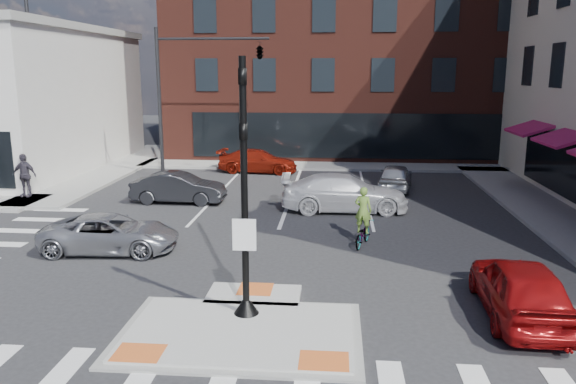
# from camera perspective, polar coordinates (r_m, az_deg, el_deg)

# --- Properties ---
(ground) EXTENTS (120.00, 120.00, 0.00)m
(ground) POSITION_cam_1_polar(r_m,az_deg,el_deg) (13.43, -4.51, -13.32)
(ground) COLOR #28282B
(ground) RESTS_ON ground
(refuge_island) EXTENTS (5.40, 4.65, 0.13)m
(refuge_island) POSITION_cam_1_polar(r_m,az_deg,el_deg) (13.18, -4.70, -13.60)
(refuge_island) COLOR gray
(refuge_island) RESTS_ON ground
(sidewalk_e) EXTENTS (3.00, 24.00, 0.15)m
(sidewalk_e) POSITION_cam_1_polar(r_m,az_deg,el_deg) (24.30, 25.87, -2.59)
(sidewalk_e) COLOR gray
(sidewalk_e) RESTS_ON ground
(sidewalk_n) EXTENTS (26.00, 3.00, 0.15)m
(sidewalk_n) POSITION_cam_1_polar(r_m,az_deg,el_deg) (34.43, 6.43, 2.65)
(sidewalk_n) COLOR gray
(sidewalk_n) RESTS_ON ground
(building_n) EXTENTS (24.40, 18.40, 15.50)m
(building_n) POSITION_cam_1_polar(r_m,az_deg,el_deg) (43.99, 6.36, 14.83)
(building_n) COLOR #4D2018
(building_n) RESTS_ON ground
(building_far_left) EXTENTS (10.00, 12.00, 10.00)m
(building_far_left) POSITION_cam_1_polar(r_m,az_deg,el_deg) (64.23, -0.50, 11.58)
(building_far_left) COLOR slate
(building_far_left) RESTS_ON ground
(building_far_right) EXTENTS (12.00, 12.00, 12.00)m
(building_far_right) POSITION_cam_1_polar(r_m,az_deg,el_deg) (66.30, 11.19, 12.24)
(building_far_right) COLOR brown
(building_far_right) RESTS_ON ground
(signal_pole) EXTENTS (0.60, 0.60, 5.98)m
(signal_pole) POSITION_cam_1_polar(r_m,az_deg,el_deg) (12.97, -4.40, -3.13)
(signal_pole) COLOR black
(signal_pole) RESTS_ON refuge_island
(mast_arm_signal) EXTENTS (6.10, 2.24, 8.00)m
(mast_arm_signal) POSITION_cam_1_polar(r_m,az_deg,el_deg) (30.45, -5.69, 13.01)
(mast_arm_signal) COLOR black
(mast_arm_signal) RESTS_ON ground
(silver_suv) EXTENTS (4.49, 2.28, 1.21)m
(silver_suv) POSITION_cam_1_polar(r_m,az_deg,el_deg) (19.15, -17.59, -4.03)
(silver_suv) COLOR #A8A9AF
(silver_suv) RESTS_ON ground
(red_sedan) EXTENTS (1.90, 4.38, 1.47)m
(red_sedan) POSITION_cam_1_polar(r_m,az_deg,el_deg) (14.61, 22.52, -8.97)
(red_sedan) COLOR maroon
(red_sedan) RESTS_ON ground
(white_pickup) EXTENTS (5.38, 2.41, 1.53)m
(white_pickup) POSITION_cam_1_polar(r_m,az_deg,el_deg) (23.59, 5.76, -0.09)
(white_pickup) COLOR white
(white_pickup) RESTS_ON ground
(bg_car_dark) EXTENTS (4.14, 1.52, 1.36)m
(bg_car_dark) POSITION_cam_1_polar(r_m,az_deg,el_deg) (25.40, -11.05, 0.43)
(bg_car_dark) COLOR black
(bg_car_dark) RESTS_ON ground
(bg_car_silver) EXTENTS (2.15, 4.02, 1.30)m
(bg_car_silver) POSITION_cam_1_polar(r_m,az_deg,el_deg) (28.12, 10.84, 1.53)
(bg_car_silver) COLOR #B9BDC1
(bg_car_silver) RESTS_ON ground
(bg_car_red) EXTENTS (4.69, 2.24, 1.32)m
(bg_car_red) POSITION_cam_1_polar(r_m,az_deg,el_deg) (32.44, -3.09, 3.16)
(bg_car_red) COLOR maroon
(bg_car_red) RESTS_ON ground
(cyclist) EXTENTS (0.99, 1.66, 2.03)m
(cyclist) POSITION_cam_1_polar(r_m,az_deg,el_deg) (18.96, 7.59, -3.46)
(cyclist) COLOR #3F3F44
(cyclist) RESTS_ON ground
(pedestrian_b) EXTENTS (1.20, 0.59, 1.97)m
(pedestrian_b) POSITION_cam_1_polar(r_m,az_deg,el_deg) (28.09, -25.21, 1.56)
(pedestrian_b) COLOR #36313C
(pedestrian_b) RESTS_ON sidewalk_nw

